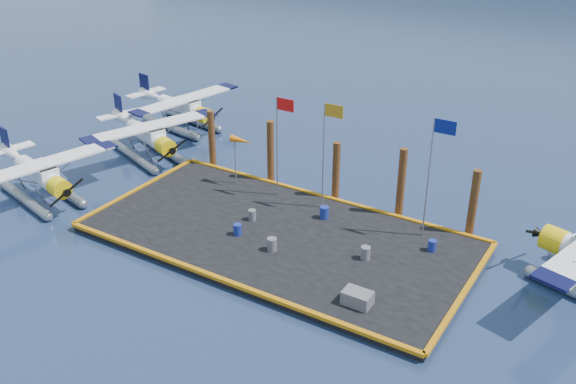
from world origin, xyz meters
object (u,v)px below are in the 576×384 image
at_px(drum_4, 432,246).
at_px(crate, 357,298).
at_px(seaplane_b, 149,138).
at_px(windsock, 241,142).
at_px(drum_2, 366,253).
at_px(flagpole_yellow, 327,141).
at_px(flagpole_blue, 434,161).
at_px(piling_1, 271,154).
at_px(drum_1, 272,244).
at_px(piling_3, 401,185).
at_px(piling_4, 473,205).
at_px(flagpole_red, 280,132).
at_px(seaplane_c, 184,110).
at_px(piling_0, 212,141).
at_px(drum_0, 252,215).
at_px(drum_5, 324,212).
at_px(seaplane_a, 41,178).
at_px(drum_3, 238,230).
at_px(piling_2, 336,173).

height_order(drum_4, crate, crate).
relative_size(seaplane_b, windsock, 2.93).
distance_m(drum_2, flagpole_yellow, 6.75).
distance_m(crate, flagpole_blue, 8.21).
xyz_separation_m(flagpole_yellow, piling_1, (-4.70, 1.60, -2.41)).
distance_m(drum_1, piling_3, 8.12).
height_order(drum_1, piling_4, piling_4).
bearing_deg(drum_4, seaplane_b, 174.43).
distance_m(flagpole_red, flagpole_yellow, 3.00).
relative_size(seaplane_c, crate, 7.31).
bearing_deg(piling_0, piling_4, 0.00).
xyz_separation_m(flagpole_red, piling_1, (-1.71, 1.60, -2.30)).
height_order(seaplane_b, drum_0, seaplane_b).
relative_size(drum_5, piling_3, 0.16).
bearing_deg(drum_1, drum_2, 21.89).
bearing_deg(seaplane_c, piling_3, 86.81).
xyz_separation_m(drum_1, drum_2, (4.33, 1.74, -0.01)).
relative_size(seaplane_a, drum_4, 15.48).
xyz_separation_m(seaplane_a, drum_3, (12.57, 2.11, -0.72)).
relative_size(drum_0, piling_0, 0.15).
bearing_deg(seaplane_c, drum_4, 81.91).
relative_size(seaplane_b, flagpole_yellow, 1.47).
relative_size(seaplane_a, drum_2, 13.62).
bearing_deg(seaplane_c, seaplane_a, 13.02).
bearing_deg(piling_3, drum_0, -143.08).
relative_size(crate, flagpole_blue, 0.20).
relative_size(drum_1, flagpole_yellow, 0.11).
distance_m(drum_1, piling_1, 8.49).
bearing_deg(seaplane_b, flagpole_yellow, 107.36).
xyz_separation_m(drum_0, drum_5, (3.25, 2.24, 0.05)).
relative_size(drum_1, flagpole_red, 0.12).
relative_size(piling_2, piling_4, 0.95).
xyz_separation_m(drum_3, piling_1, (-2.24, 6.64, 1.39)).
bearing_deg(windsock, piling_0, 155.27).
xyz_separation_m(drum_1, piling_0, (-9.12, 6.99, 1.25)).
relative_size(drum_1, piling_3, 0.16).
bearing_deg(flagpole_blue, piling_4, 41.58).
height_order(flagpole_blue, windsock, flagpole_blue).
relative_size(flagpole_yellow, piling_0, 1.55).
distance_m(drum_4, piling_4, 3.26).
bearing_deg(seaplane_b, piling_3, 113.25).
bearing_deg(flagpole_yellow, seaplane_b, 176.65).
bearing_deg(seaplane_a, drum_5, 125.46).
bearing_deg(drum_3, drum_1, -8.51).
distance_m(flagpole_yellow, piling_3, 4.75).
bearing_deg(drum_3, seaplane_a, -170.47).
distance_m(piling_0, piling_1, 4.50).
bearing_deg(piling_4, drum_0, -155.02).
bearing_deg(seaplane_a, drum_1, 110.78).
distance_m(seaplane_c, flagpole_yellow, 17.13).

